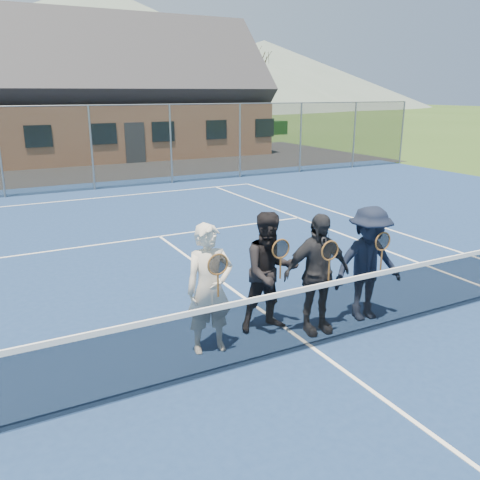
{
  "coord_description": "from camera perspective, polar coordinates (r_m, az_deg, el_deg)",
  "views": [
    {
      "loc": [
        -3.87,
        -5.16,
        3.46
      ],
      "look_at": [
        -0.35,
        1.5,
        1.25
      ],
      "focal_mm": 38.0,
      "sensor_mm": 36.0,
      "label": 1
    }
  ],
  "objects": [
    {
      "name": "hedge_row",
      "position": [
        37.48,
        -22.28,
        10.69
      ],
      "size": [
        40.0,
        1.2,
        1.1
      ],
      "primitive_type": "cube",
      "color": "black",
      "rests_on": "ground"
    },
    {
      "name": "player_a",
      "position": [
        6.83,
        -3.44,
        -5.5
      ],
      "size": [
        0.7,
        0.54,
        1.8
      ],
      "color": "beige",
      "rests_on": "court_surface"
    },
    {
      "name": "player_b",
      "position": [
        7.45,
        3.42,
        -3.61
      ],
      "size": [
        0.96,
        0.8,
        1.8
      ],
      "color": "black",
      "rests_on": "court_surface"
    },
    {
      "name": "tree_e",
      "position": [
        44.05,
        2.04,
        19.35
      ],
      "size": [
        3.2,
        3.2,
        7.77
      ],
      "color": "#352313",
      "rests_on": "ground"
    },
    {
      "name": "court_markings",
      "position": [
        7.31,
        8.11,
        -11.86
      ],
      "size": [
        11.03,
        23.83,
        0.01
      ],
      "color": "white",
      "rests_on": "court_surface"
    },
    {
      "name": "hill_east",
      "position": [
        116.24,
        2.68,
        18.05
      ],
      "size": [
        90.0,
        90.0,
        14.0
      ],
      "primitive_type": "cone",
      "color": "#586960",
      "rests_on": "ground"
    },
    {
      "name": "court_surface",
      "position": [
        7.32,
        8.1,
        -11.97
      ],
      "size": [
        30.0,
        30.0,
        0.02
      ],
      "primitive_type": "cube",
      "color": "navy",
      "rests_on": "ground"
    },
    {
      "name": "player_d",
      "position": [
        8.03,
        14.19,
        -2.61
      ],
      "size": [
        1.24,
        0.82,
        1.8
      ],
      "color": "black",
      "rests_on": "court_surface"
    },
    {
      "name": "tree_c",
      "position": [
        38.68,
        -20.24,
        18.84
      ],
      "size": [
        3.2,
        3.2,
        7.77
      ],
      "color": "#3D2716",
      "rests_on": "ground"
    },
    {
      "name": "player_c",
      "position": [
        7.45,
        8.64,
        -3.79
      ],
      "size": [
        1.1,
        0.57,
        1.8
      ],
      "color": "#232428",
      "rests_on": "court_surface"
    },
    {
      "name": "hill_centre",
      "position": [
        103.24,
        -15.4,
        19.97
      ],
      "size": [
        120.0,
        120.0,
        22.0
      ],
      "primitive_type": "cone",
      "color": "slate",
      "rests_on": "ground"
    },
    {
      "name": "perimeter_fence",
      "position": [
        19.16,
        -16.33,
        9.89
      ],
      "size": [
        30.07,
        0.07,
        3.02
      ],
      "color": "slate",
      "rests_on": "ground"
    },
    {
      "name": "ground",
      "position": [
        25.69,
        -19.14,
        7.7
      ],
      "size": [
        220.0,
        220.0,
        0.0
      ],
      "primitive_type": "plane",
      "color": "#2D491A",
      "rests_on": "ground"
    },
    {
      "name": "tennis_net",
      "position": [
        7.08,
        8.27,
        -8.19
      ],
      "size": [
        11.68,
        0.08,
        1.1
      ],
      "color": "slate",
      "rests_on": "ground"
    },
    {
      "name": "clubhouse",
      "position": [
        30.21,
        -13.37,
        16.92
      ],
      "size": [
        15.6,
        8.2,
        7.7
      ],
      "color": "#9E6B4C",
      "rests_on": "ground"
    },
    {
      "name": "tree_d",
      "position": [
        41.4,
        -5.62,
        19.48
      ],
      "size": [
        3.2,
        3.2,
        7.77
      ],
      "color": "#392114",
      "rests_on": "ground"
    }
  ]
}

